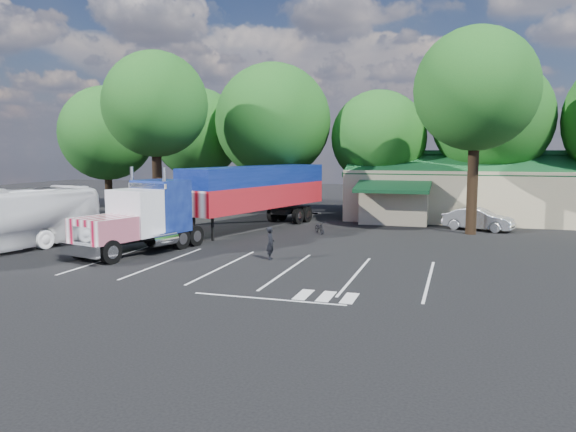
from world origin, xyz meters
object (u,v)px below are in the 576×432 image
(semi_truck, at_px, (232,195))
(bicycle, at_px, (320,227))
(silver_sedan, at_px, (478,219))
(woman, at_px, (271,243))

(semi_truck, distance_m, bicycle, 6.27)
(semi_truck, height_order, silver_sedan, semi_truck)
(bicycle, bearing_deg, semi_truck, 165.27)
(semi_truck, relative_size, bicycle, 14.06)
(woman, distance_m, bicycle, 9.57)
(woman, relative_size, silver_sedan, 0.35)
(woman, xyz_separation_m, bicycle, (0.20, 9.56, -0.43))
(woman, bearing_deg, bicycle, -14.16)
(silver_sedan, bearing_deg, semi_truck, 129.81)
(bicycle, relative_size, silver_sedan, 0.33)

